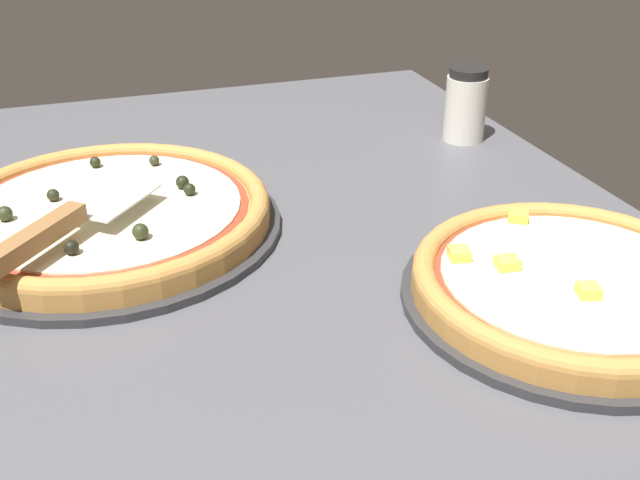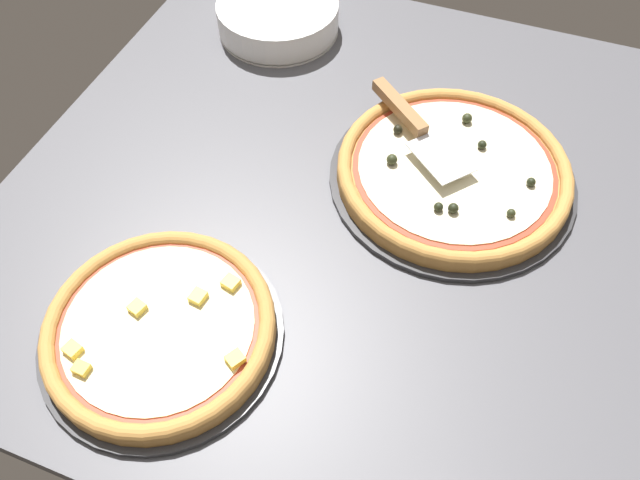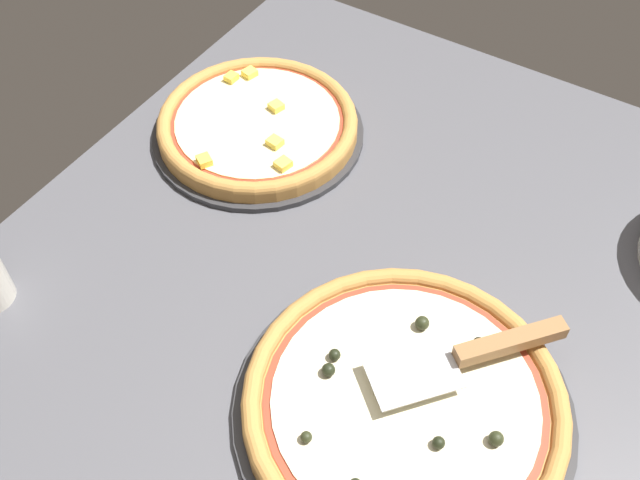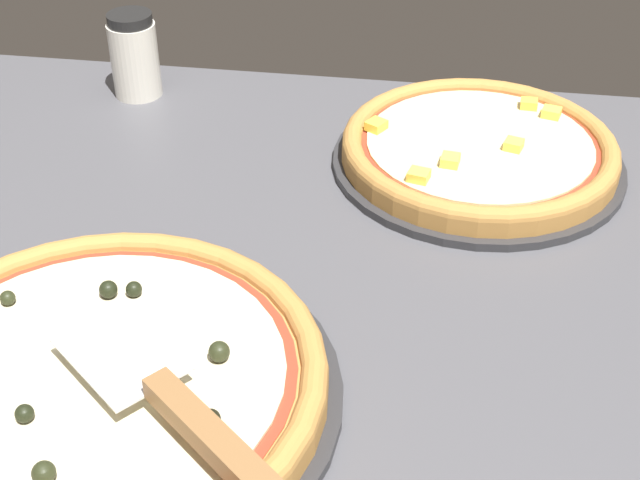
{
  "view_description": "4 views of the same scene",
  "coord_description": "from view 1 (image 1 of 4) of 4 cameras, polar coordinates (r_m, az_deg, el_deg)",
  "views": [
    {
      "loc": [
        75.61,
        -9.25,
        42.05
      ],
      "look_at": [
        6.85,
        13.75,
        3.0
      ],
      "focal_mm": 42.0,
      "sensor_mm": 36.0,
      "label": 1
    },
    {
      "loc": [
        -13.04,
        66.18,
        79.46
      ],
      "look_at": [
        6.85,
        13.75,
        3.0
      ],
      "focal_mm": 35.0,
      "sensor_mm": 36.0,
      "label": 2
    },
    {
      "loc": [
        -49.57,
        -21.6,
        83.51
      ],
      "look_at": [
        6.85,
        13.75,
        3.0
      ],
      "focal_mm": 42.0,
      "sensor_mm": 36.0,
      "label": 3
    },
    {
      "loc": [
        17.71,
        -57.34,
        55.43
      ],
      "look_at": [
        6.85,
        13.75,
        3.0
      ],
      "focal_mm": 50.0,
      "sensor_mm": 36.0,
      "label": 4
    }
  ],
  "objects": [
    {
      "name": "pizza_front",
      "position": [
        0.93,
        -15.92,
        2.12
      ],
      "size": [
        39.0,
        39.0,
        4.29
      ],
      "color": "#B77F3D",
      "rests_on": "pizza_pan_front"
    },
    {
      "name": "parmesan_shaker",
      "position": [
        1.2,
        11.04,
        10.07
      ],
      "size": [
        6.39,
        6.39,
        11.41
      ],
      "color": "silver",
      "rests_on": "ground_plane"
    },
    {
      "name": "serving_spatula",
      "position": [
        0.83,
        -19.71,
        0.8
      ],
      "size": [
        22.14,
        19.77,
        2.0
      ],
      "color": "silver",
      "rests_on": "pizza_front"
    },
    {
      "name": "pizza_pan_back",
      "position": [
        0.81,
        18.45,
        -4.23
      ],
      "size": [
        34.45,
        34.45,
        1.0
      ],
      "primitive_type": "cylinder",
      "color": "#2D2D30",
      "rests_on": "ground_plane"
    },
    {
      "name": "pizza_pan_front",
      "position": [
        0.94,
        -15.75,
        0.95
      ],
      "size": [
        41.49,
        41.49,
        1.0
      ],
      "primitive_type": "cylinder",
      "color": "#2D2D30",
      "rests_on": "ground_plane"
    },
    {
      "name": "ground_plane",
      "position": [
        0.88,
        -9.97,
        -2.1
      ],
      "size": [
        125.07,
        113.53,
        3.6
      ],
      "primitive_type": "cube",
      "color": "#4C4C51"
    },
    {
      "name": "pizza_back",
      "position": [
        0.8,
        18.67,
        -2.97
      ],
      "size": [
        32.38,
        32.38,
        3.46
      ],
      "color": "#B77F3D",
      "rests_on": "pizza_pan_back"
    }
  ]
}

